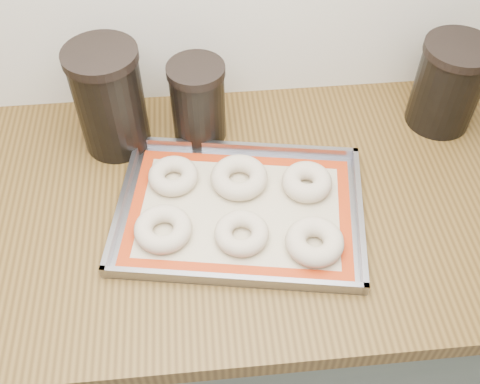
{
  "coord_description": "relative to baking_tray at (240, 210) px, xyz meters",
  "views": [
    {
      "loc": [
        -0.24,
        0.98,
        1.74
      ],
      "look_at": [
        -0.17,
        1.64,
        0.96
      ],
      "focal_mm": 42.0,
      "sensor_mm": 36.0,
      "label": 1
    }
  ],
  "objects": [
    {
      "name": "bagel_front_left",
      "position": [
        -0.14,
        -0.04,
        0.01
      ],
      "size": [
        0.14,
        0.14,
        0.03
      ],
      "primitive_type": "torus",
      "rotation": [
        0.0,
        0.0,
        -0.5
      ],
      "color": "beige",
      "rests_on": "baking_mat"
    },
    {
      "name": "canister_mid",
      "position": [
        -0.06,
        0.22,
        0.08
      ],
      "size": [
        0.12,
        0.12,
        0.18
      ],
      "color": "black",
      "rests_on": "countertop"
    },
    {
      "name": "countertop",
      "position": [
        0.17,
        0.03,
        -0.03
      ],
      "size": [
        3.06,
        0.68,
        0.04
      ],
      "primitive_type": "cube",
      "color": "brown",
      "rests_on": "cabinet"
    },
    {
      "name": "cabinet",
      "position": [
        0.17,
        0.03,
        -0.48
      ],
      "size": [
        3.0,
        0.65,
        0.86
      ],
      "primitive_type": "cube",
      "color": "#5F695C",
      "rests_on": "floor"
    },
    {
      "name": "bagel_back_left",
      "position": [
        -0.12,
        0.09,
        0.01
      ],
      "size": [
        0.13,
        0.13,
        0.03
      ],
      "primitive_type": "torus",
      "rotation": [
        0.0,
        0.0,
        -0.4
      ],
      "color": "beige",
      "rests_on": "baking_mat"
    },
    {
      "name": "bagel_back_right",
      "position": [
        0.14,
        0.04,
        0.02
      ],
      "size": [
        0.11,
        0.11,
        0.04
      ],
      "primitive_type": "torus",
      "rotation": [
        0.0,
        0.0,
        0.09
      ],
      "color": "beige",
      "rests_on": "baking_mat"
    },
    {
      "name": "bagel_back_mid",
      "position": [
        0.01,
        0.07,
        0.02
      ],
      "size": [
        0.14,
        0.14,
        0.04
      ],
      "primitive_type": "torus",
      "rotation": [
        0.0,
        0.0,
        -0.27
      ],
      "color": "beige",
      "rests_on": "baking_mat"
    },
    {
      "name": "canister_right",
      "position": [
        0.46,
        0.22,
        0.09
      ],
      "size": [
        0.14,
        0.14,
        0.19
      ],
      "color": "black",
      "rests_on": "countertop"
    },
    {
      "name": "bagel_front_mid",
      "position": [
        -0.0,
        -0.06,
        0.01
      ],
      "size": [
        0.12,
        0.12,
        0.03
      ],
      "primitive_type": "torus",
      "rotation": [
        0.0,
        0.0,
        -0.21
      ],
      "color": "beige",
      "rests_on": "baking_mat"
    },
    {
      "name": "baking_mat",
      "position": [
        -0.0,
        -0.0,
        -0.0
      ],
      "size": [
        0.46,
        0.36,
        0.0
      ],
      "rotation": [
        0.0,
        0.0,
        -0.17
      ],
      "color": "#C6B793",
      "rests_on": "baking_tray"
    },
    {
      "name": "bagel_front_right",
      "position": [
        0.12,
        -0.1,
        0.02
      ],
      "size": [
        0.11,
        0.11,
        0.04
      ],
      "primitive_type": "torus",
      "rotation": [
        0.0,
        0.0,
        0.04
      ],
      "color": "beige",
      "rests_on": "baking_mat"
    },
    {
      "name": "canister_left",
      "position": [
        -0.24,
        0.22,
        0.11
      ],
      "size": [
        0.14,
        0.14,
        0.23
      ],
      "color": "black",
      "rests_on": "countertop"
    },
    {
      "name": "baking_tray",
      "position": [
        0.0,
        0.0,
        0.0
      ],
      "size": [
        0.51,
        0.4,
        0.03
      ],
      "rotation": [
        0.0,
        0.0,
        -0.17
      ],
      "color": "gray",
      "rests_on": "countertop"
    }
  ]
}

